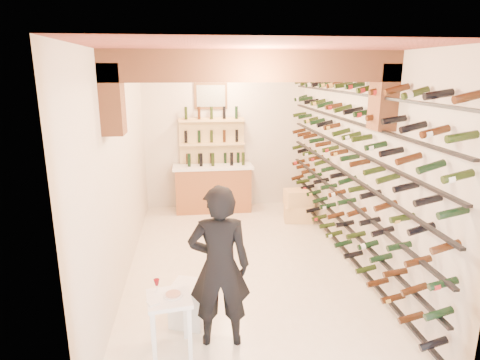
% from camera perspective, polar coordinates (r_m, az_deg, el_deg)
% --- Properties ---
extents(ground, '(6.00, 6.00, 0.00)m').
position_cam_1_polar(ground, '(6.65, 0.32, -11.57)').
color(ground, silver).
rests_on(ground, ground).
extents(room_shell, '(3.52, 6.02, 3.21)m').
position_cam_1_polar(room_shell, '(5.73, 0.68, 7.77)').
color(room_shell, beige).
rests_on(room_shell, ground).
extents(wine_rack, '(0.32, 5.70, 2.56)m').
position_cam_1_polar(wine_rack, '(6.48, 13.90, 1.86)').
color(wine_rack, black).
rests_on(wine_rack, ground).
extents(back_counter, '(1.70, 0.62, 1.29)m').
position_cam_1_polar(back_counter, '(8.90, -3.75, -0.96)').
color(back_counter, '#9A5B2F').
rests_on(back_counter, ground).
extents(back_shelving, '(1.40, 0.31, 2.73)m').
position_cam_1_polar(back_shelving, '(8.98, -3.90, 3.36)').
color(back_shelving, '#D5B678').
rests_on(back_shelving, ground).
extents(tasting_table, '(0.52, 0.52, 0.80)m').
position_cam_1_polar(tasting_table, '(4.62, -9.81, -16.98)').
color(tasting_table, white).
rests_on(tasting_table, ground).
extents(white_stool, '(0.51, 0.51, 0.50)m').
position_cam_1_polar(white_stool, '(5.20, -7.06, -16.68)').
color(white_stool, white).
rests_on(white_stool, ground).
extents(person, '(0.70, 0.48, 1.84)m').
position_cam_1_polar(person, '(4.52, -2.87, -11.99)').
color(person, black).
rests_on(person, ground).
extents(chrome_barstool, '(0.36, 0.36, 0.70)m').
position_cam_1_polar(chrome_barstool, '(7.32, -2.23, -5.55)').
color(chrome_barstool, silver).
rests_on(chrome_barstool, ground).
extents(crate_lower, '(0.61, 0.47, 0.34)m').
position_cam_1_polar(crate_lower, '(8.44, 8.11, -4.57)').
color(crate_lower, '#E2B97C').
rests_on(crate_lower, ground).
extents(crate_upper, '(0.57, 0.41, 0.32)m').
position_cam_1_polar(crate_upper, '(8.33, 8.19, -2.43)').
color(crate_upper, '#E2B97C').
rests_on(crate_upper, crate_lower).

